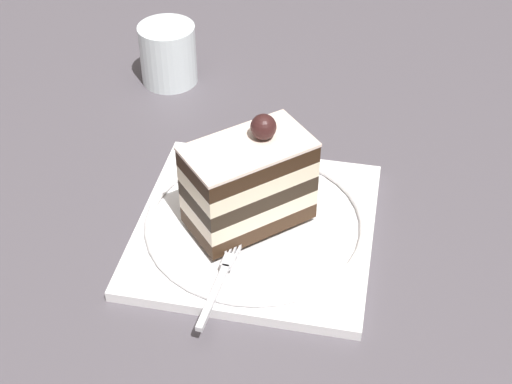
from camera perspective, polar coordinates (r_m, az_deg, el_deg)
The scene contains 5 objects.
ground_plane at distance 0.70m, azimuth 1.51°, elevation -3.22°, with size 2.40×2.40×0.00m, color #514B52.
dessert_plate at distance 0.70m, azimuth 0.00°, elevation -2.42°, with size 0.23×0.23×0.02m.
cake_slice at distance 0.66m, azimuth -0.52°, elevation 0.96°, with size 0.12×0.13×0.11m.
fork at distance 0.63m, azimuth -2.66°, elevation -6.51°, with size 0.11×0.03×0.00m.
drink_glass_near at distance 0.90m, azimuth -6.74°, elevation 10.26°, with size 0.07×0.07×0.07m.
Camera 1 is at (0.50, 0.04, 0.48)m, focal length 52.07 mm.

